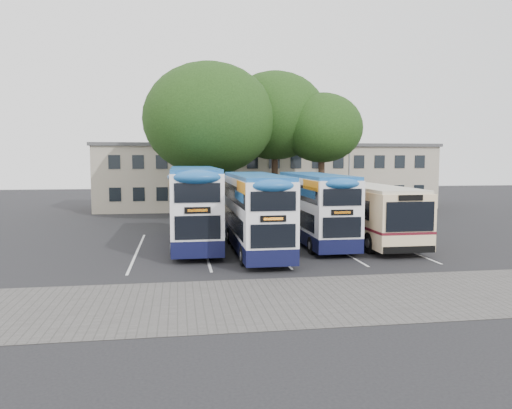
{
  "coord_description": "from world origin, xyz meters",
  "views": [
    {
      "loc": [
        -8.58,
        -21.3,
        4.83
      ],
      "look_at": [
        -4.48,
        5.0,
        2.35
      ],
      "focal_mm": 35.0,
      "sensor_mm": 36.0,
      "label": 1
    }
  ],
  "objects_px": {
    "bus_dd_mid": "(255,210)",
    "bus_single": "(366,209)",
    "tree_right": "(322,128)",
    "bus_dd_left": "(194,203)",
    "lamp_post": "(350,155)",
    "tree_mid": "(275,116)",
    "tree_left": "(209,119)",
    "bus_dd_right": "(315,205)"
  },
  "relations": [
    {
      "from": "bus_dd_mid",
      "to": "bus_single",
      "type": "distance_m",
      "value": 7.38
    },
    {
      "from": "tree_right",
      "to": "bus_dd_left",
      "type": "bearing_deg",
      "value": -134.9
    },
    {
      "from": "tree_right",
      "to": "bus_dd_left",
      "type": "xyz_separation_m",
      "value": [
        -10.28,
        -10.31,
        -4.77
      ]
    },
    {
      "from": "lamp_post",
      "to": "bus_single",
      "type": "relative_size",
      "value": 0.82
    },
    {
      "from": "lamp_post",
      "to": "tree_right",
      "type": "relative_size",
      "value": 0.92
    },
    {
      "from": "tree_mid",
      "to": "bus_dd_mid",
      "type": "distance_m",
      "value": 16.43
    },
    {
      "from": "tree_mid",
      "to": "bus_dd_left",
      "type": "bearing_deg",
      "value": -119.42
    },
    {
      "from": "bus_single",
      "to": "tree_right",
      "type": "bearing_deg",
      "value": 88.33
    },
    {
      "from": "tree_mid",
      "to": "bus_dd_mid",
      "type": "xyz_separation_m",
      "value": [
        -3.87,
        -14.8,
        -6.01
      ]
    },
    {
      "from": "tree_left",
      "to": "bus_dd_right",
      "type": "distance_m",
      "value": 13.0
    },
    {
      "from": "tree_mid",
      "to": "bus_dd_right",
      "type": "xyz_separation_m",
      "value": [
        -0.13,
        -12.63,
        -6.05
      ]
    },
    {
      "from": "tree_right",
      "to": "tree_mid",
      "type": "bearing_deg",
      "value": 149.73
    },
    {
      "from": "tree_right",
      "to": "bus_dd_mid",
      "type": "height_order",
      "value": "tree_right"
    },
    {
      "from": "bus_dd_mid",
      "to": "tree_right",
      "type": "bearing_deg",
      "value": 60.61
    },
    {
      "from": "tree_left",
      "to": "bus_dd_right",
      "type": "relative_size",
      "value": 1.26
    },
    {
      "from": "bus_single",
      "to": "bus_dd_right",
      "type": "bearing_deg",
      "value": -173.88
    },
    {
      "from": "bus_dd_right",
      "to": "bus_single",
      "type": "xyz_separation_m",
      "value": [
        3.18,
        0.34,
        -0.31
      ]
    },
    {
      "from": "tree_left",
      "to": "bus_single",
      "type": "bearing_deg",
      "value": -50.17
    },
    {
      "from": "tree_left",
      "to": "bus_single",
      "type": "distance_m",
      "value": 14.47
    },
    {
      "from": "bus_dd_left",
      "to": "bus_dd_mid",
      "type": "height_order",
      "value": "bus_dd_left"
    },
    {
      "from": "tree_mid",
      "to": "lamp_post",
      "type": "bearing_deg",
      "value": 11.79
    },
    {
      "from": "tree_left",
      "to": "bus_dd_mid",
      "type": "bearing_deg",
      "value": -83.07
    },
    {
      "from": "bus_dd_left",
      "to": "bus_dd_right",
      "type": "distance_m",
      "value": 6.8
    },
    {
      "from": "tree_left",
      "to": "bus_dd_right",
      "type": "bearing_deg",
      "value": -63.27
    },
    {
      "from": "lamp_post",
      "to": "tree_mid",
      "type": "height_order",
      "value": "tree_mid"
    },
    {
      "from": "tree_mid",
      "to": "bus_dd_left",
      "type": "relative_size",
      "value": 1.13
    },
    {
      "from": "bus_dd_mid",
      "to": "bus_dd_right",
      "type": "bearing_deg",
      "value": 30.05
    },
    {
      "from": "lamp_post",
      "to": "tree_right",
      "type": "distance_m",
      "value": 5.27
    },
    {
      "from": "lamp_post",
      "to": "bus_single",
      "type": "bearing_deg",
      "value": -105.4
    },
    {
      "from": "lamp_post",
      "to": "bus_dd_mid",
      "type": "height_order",
      "value": "lamp_post"
    },
    {
      "from": "bus_dd_mid",
      "to": "bus_single",
      "type": "bearing_deg",
      "value": 19.9
    },
    {
      "from": "lamp_post",
      "to": "bus_dd_mid",
      "type": "distance_m",
      "value": 19.65
    },
    {
      "from": "bus_dd_left",
      "to": "tree_left",
      "type": "bearing_deg",
      "value": 81.54
    },
    {
      "from": "bus_dd_right",
      "to": "tree_right",
      "type": "bearing_deg",
      "value": 71.92
    },
    {
      "from": "bus_dd_mid",
      "to": "bus_dd_left",
      "type": "bearing_deg",
      "value": 140.3
    },
    {
      "from": "tree_right",
      "to": "bus_dd_left",
      "type": "distance_m",
      "value": 15.32
    },
    {
      "from": "bus_dd_mid",
      "to": "bus_dd_right",
      "type": "xyz_separation_m",
      "value": [
        3.75,
        2.17,
        -0.04
      ]
    },
    {
      "from": "lamp_post",
      "to": "tree_left",
      "type": "xyz_separation_m",
      "value": [
        -12.24,
        -3.56,
        2.65
      ]
    },
    {
      "from": "tree_right",
      "to": "bus_single",
      "type": "distance_m",
      "value": 11.61
    },
    {
      "from": "tree_left",
      "to": "tree_mid",
      "type": "height_order",
      "value": "tree_left"
    },
    {
      "from": "tree_right",
      "to": "bus_single",
      "type": "height_order",
      "value": "tree_right"
    },
    {
      "from": "tree_left",
      "to": "bus_single",
      "type": "height_order",
      "value": "tree_left"
    }
  ]
}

